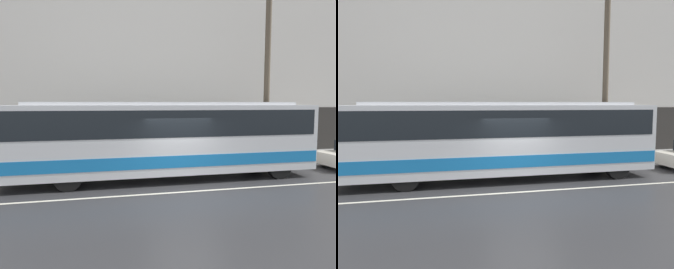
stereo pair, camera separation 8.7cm
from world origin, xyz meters
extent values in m
plane|color=#2D2D30|center=(0.00, 0.00, 0.00)|extent=(60.00, 60.00, 0.00)
cube|color=gray|center=(0.00, 5.56, 0.08)|extent=(60.00, 3.12, 0.16)
cube|color=silver|center=(0.00, 7.27, 6.62)|extent=(60.00, 0.30, 13.24)
cube|color=#2D2B28|center=(0.00, 7.10, 1.40)|extent=(60.00, 0.06, 2.80)
cube|color=beige|center=(0.00, 0.00, 0.00)|extent=(54.00, 0.14, 0.01)
cube|color=silver|center=(-0.23, 2.16, 1.66)|extent=(12.19, 2.55, 2.62)
cube|color=#1972BF|center=(-0.23, 2.16, 0.90)|extent=(12.13, 2.57, 0.45)
cube|color=black|center=(-0.23, 2.16, 2.29)|extent=(11.82, 2.57, 0.99)
cube|color=orange|center=(5.81, 2.16, 2.78)|extent=(0.12, 1.91, 0.28)
cube|color=silver|center=(-0.23, 2.16, 3.03)|extent=(10.36, 2.17, 0.12)
cylinder|color=black|center=(4.26, 1.04, 0.48)|extent=(0.97, 0.28, 0.97)
cylinder|color=black|center=(4.26, 3.27, 0.48)|extent=(0.97, 0.28, 0.97)
cylinder|color=black|center=(-3.93, 1.04, 0.48)|extent=(0.97, 0.28, 0.97)
cylinder|color=black|center=(-3.93, 3.27, 0.48)|extent=(0.97, 0.28, 0.97)
cylinder|color=black|center=(8.03, 2.99, 0.33)|extent=(0.66, 0.20, 0.66)
cylinder|color=brown|center=(5.59, 4.44, 4.52)|extent=(0.29, 0.29, 8.72)
camera|label=1|loc=(-3.18, -10.55, 3.03)|focal=35.00mm
camera|label=2|loc=(-3.09, -10.57, 3.03)|focal=35.00mm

